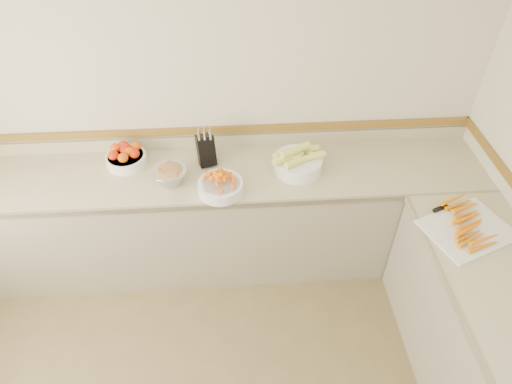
{
  "coord_description": "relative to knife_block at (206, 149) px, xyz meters",
  "views": [
    {
      "loc": [
        0.21,
        -0.8,
        2.96
      ],
      "look_at": [
        0.35,
        1.35,
        1.0
      ],
      "focal_mm": 32.0,
      "sensor_mm": 36.0,
      "label": 1
    }
  ],
  "objects": [
    {
      "name": "counter_back",
      "position": [
        -0.03,
        -0.12,
        -0.56
      ],
      "size": [
        4.0,
        0.65,
        1.08
      ],
      "color": "#BEB48A",
      "rests_on": "ground_plane"
    },
    {
      "name": "rhubarb_bowl",
      "position": [
        -0.24,
        -0.2,
        -0.05
      ],
      "size": [
        0.25,
        0.25,
        0.14
      ],
      "color": "#B2B2BA",
      "rests_on": "counter_back"
    },
    {
      "name": "back_wall",
      "position": [
        -0.03,
        0.2,
        0.28
      ],
      "size": [
        4.0,
        0.0,
        4.0
      ],
      "primitive_type": "plane",
      "rotation": [
        1.57,
        0.0,
        0.0
      ],
      "color": "beige",
      "rests_on": "ground_plane"
    },
    {
      "name": "knife_block",
      "position": [
        0.0,
        0.0,
        0.0
      ],
      "size": [
        0.15,
        0.17,
        0.29
      ],
      "color": "black",
      "rests_on": "counter_back"
    },
    {
      "name": "cherry_tomato_bowl",
      "position": [
        0.1,
        -0.32,
        -0.06
      ],
      "size": [
        0.3,
        0.3,
        0.16
      ],
      "color": "white",
      "rests_on": "counter_back"
    },
    {
      "name": "tomato_bowl",
      "position": [
        -0.57,
        0.03,
        -0.05
      ],
      "size": [
        0.29,
        0.29,
        0.14
      ],
      "color": "white",
      "rests_on": "counter_back"
    },
    {
      "name": "cutting_board",
      "position": [
        1.6,
        -0.76,
        -0.1
      ],
      "size": [
        0.61,
        0.55,
        0.07
      ],
      "color": "white",
      "rests_on": "counter_right"
    },
    {
      "name": "corn_bowl",
      "position": [
        0.64,
        -0.12,
        -0.04
      ],
      "size": [
        0.38,
        0.34,
        0.2
      ],
      "color": "white",
      "rests_on": "counter_back"
    }
  ]
}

